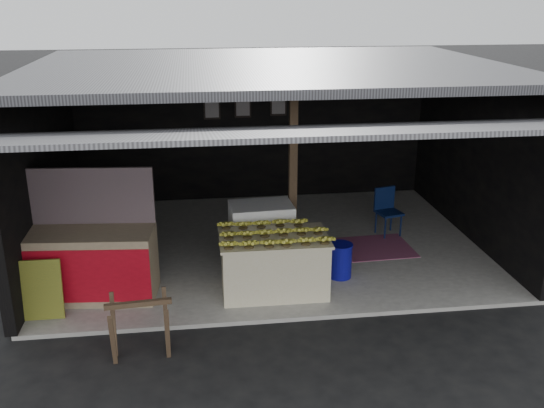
{
  "coord_description": "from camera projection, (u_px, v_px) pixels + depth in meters",
  "views": [
    {
      "loc": [
        -1.16,
        -6.81,
        4.07
      ],
      "look_at": [
        -0.07,
        1.52,
        1.1
      ],
      "focal_mm": 40.0,
      "sensor_mm": 36.0,
      "label": 1
    }
  ],
  "objects": [
    {
      "name": "ground",
      "position": [
        292.0,
        322.0,
        7.87
      ],
      "size": [
        80.0,
        80.0,
        0.0
      ],
      "primitive_type": "plane",
      "color": "black",
      "rests_on": "ground"
    },
    {
      "name": "magenta_rug",
      "position": [
        366.0,
        248.0,
        9.96
      ],
      "size": [
        1.55,
        1.07,
        0.01
      ],
      "primitive_type": "cube",
      "rotation": [
        0.0,
        0.0,
        0.05
      ],
      "color": "maroon",
      "rests_on": "concrete_slab"
    },
    {
      "name": "neighbor_stall",
      "position": [
        92.0,
        261.0,
        8.26
      ],
      "size": [
        1.76,
        0.92,
        1.76
      ],
      "rotation": [
        0.0,
        0.0,
        -0.09
      ],
      "color": "#998466",
      "rests_on": "concrete_slab"
    },
    {
      "name": "water_barrel",
      "position": [
        340.0,
        261.0,
        8.91
      ],
      "size": [
        0.34,
        0.34,
        0.49
      ],
      "primitive_type": "cylinder",
      "color": "#0B0B7C",
      "rests_on": "concrete_slab"
    },
    {
      "name": "green_signboard",
      "position": [
        41.0,
        290.0,
        7.73
      ],
      "size": [
        0.53,
        0.14,
        0.8
      ],
      "primitive_type": "cube",
      "rotation": [
        -0.13,
        0.0,
        0.0
      ],
      "color": "black",
      "rests_on": "concrete_slab"
    },
    {
      "name": "banana_pile",
      "position": [
        274.0,
        231.0,
        8.26
      ],
      "size": [
        1.39,
        0.84,
        0.16
      ],
      "primitive_type": null,
      "rotation": [
        0.0,
        0.0,
        -0.01
      ],
      "color": "gold",
      "rests_on": "banana_table"
    },
    {
      "name": "shophouse",
      "position": [
        266.0,
        119.0,
        9.8
      ],
      "size": [
        7.4,
        7.29,
        3.02
      ],
      "color": "black",
      "rests_on": "ground"
    },
    {
      "name": "banana_table",
      "position": [
        274.0,
        264.0,
        8.43
      ],
      "size": [
        1.51,
        0.94,
        0.83
      ],
      "rotation": [
        0.0,
        0.0,
        -0.01
      ],
      "color": "silver",
      "rests_on": "concrete_slab"
    },
    {
      "name": "concrete_slab",
      "position": [
        269.0,
        244.0,
        10.2
      ],
      "size": [
        7.0,
        5.0,
        0.06
      ],
      "primitive_type": "cube",
      "color": "gray",
      "rests_on": "ground"
    },
    {
      "name": "sawhorse",
      "position": [
        140.0,
        323.0,
        6.96
      ],
      "size": [
        0.76,
        0.7,
        0.74
      ],
      "rotation": [
        0.0,
        0.0,
        0.09
      ],
      "color": "#503A28",
      "rests_on": "ground"
    },
    {
      "name": "white_crate",
      "position": [
        261.0,
        236.0,
        9.12
      ],
      "size": [
        0.96,
        0.68,
        1.02
      ],
      "rotation": [
        0.0,
        0.0,
        0.06
      ],
      "color": "white",
      "rests_on": "concrete_slab"
    },
    {
      "name": "plastic_chair",
      "position": [
        387.0,
        207.0,
        10.44
      ],
      "size": [
        0.47,
        0.47,
        0.82
      ],
      "rotation": [
        0.0,
        0.0,
        0.24
      ],
      "color": "#0B183E",
      "rests_on": "concrete_slab"
    },
    {
      "name": "picture_frames",
      "position": [
        245.0,
        107.0,
        11.78
      ],
      "size": [
        1.62,
        0.04,
        0.46
      ],
      "color": "black",
      "rests_on": "shophouse"
    }
  ]
}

